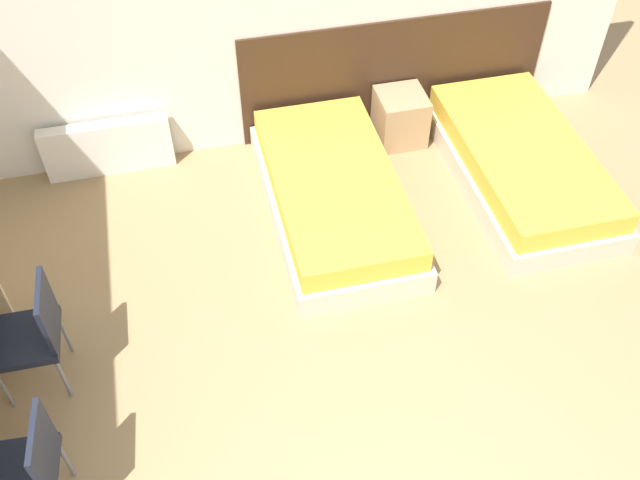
# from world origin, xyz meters

# --- Properties ---
(headboard_panel) EXTENTS (2.66, 0.03, 1.02)m
(headboard_panel) POSITION_xyz_m (1.08, 3.99, 0.51)
(headboard_panel) COLOR #382316
(headboard_panel) RESTS_ON ground_plane
(bed_near_window) EXTENTS (1.00, 1.95, 0.38)m
(bed_near_window) POSITION_xyz_m (0.30, 2.99, 0.19)
(bed_near_window) COLOR beige
(bed_near_window) RESTS_ON ground_plane
(bed_near_door) EXTENTS (1.00, 1.95, 0.38)m
(bed_near_door) POSITION_xyz_m (1.87, 2.99, 0.19)
(bed_near_door) COLOR beige
(bed_near_door) RESTS_ON ground_plane
(nightstand) EXTENTS (0.40, 0.41, 0.45)m
(nightstand) POSITION_xyz_m (1.08, 3.75, 0.23)
(nightstand) COLOR tan
(nightstand) RESTS_ON ground_plane
(radiator) EXTENTS (1.04, 0.12, 0.47)m
(radiator) POSITION_xyz_m (-1.38, 3.91, 0.24)
(radiator) COLOR silver
(radiator) RESTS_ON ground_plane
(chair_near_laptop) EXTENTS (0.42, 0.42, 0.84)m
(chair_near_laptop) POSITION_xyz_m (-1.84, 1.94, 0.48)
(chair_near_laptop) COLOR black
(chair_near_laptop) RESTS_ON ground_plane
(chair_near_notebook) EXTENTS (0.44, 0.44, 0.84)m
(chair_near_notebook) POSITION_xyz_m (-1.84, 1.04, 0.48)
(chair_near_notebook) COLOR black
(chair_near_notebook) RESTS_ON ground_plane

